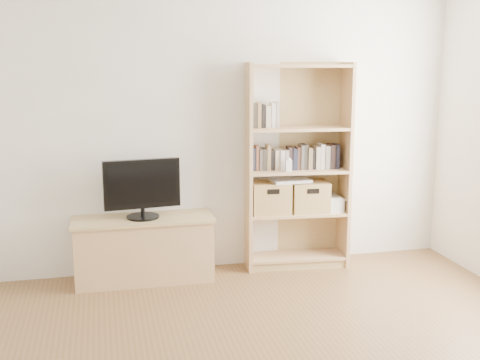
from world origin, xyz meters
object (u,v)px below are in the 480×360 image
object	(u,v)px
bookshelf	(298,167)
basket_left	(270,197)
baby_monitor	(289,166)
tv_stand	(144,250)
laptop	(290,180)
television	(142,189)
basket_right	(309,196)

from	to	relation	value
bookshelf	basket_left	bearing A→B (deg)	-178.81
baby_monitor	tv_stand	bearing A→B (deg)	-171.86
bookshelf	laptop	bearing A→B (deg)	-167.68
television	basket_right	bearing A→B (deg)	-4.66
tv_stand	baby_monitor	xyz separation A→B (m)	(1.31, -0.04, 0.71)
basket_right	laptop	bearing A→B (deg)	-176.46
tv_stand	baby_monitor	world-z (taller)	baby_monitor
laptop	television	bearing A→B (deg)	179.43
basket_right	baby_monitor	bearing A→B (deg)	-155.33
tv_stand	laptop	size ratio (longest dim) A/B	3.37
baby_monitor	basket_left	bearing A→B (deg)	150.81
tv_stand	television	distance (m)	0.56
tv_stand	basket_right	distance (m)	1.59
baby_monitor	bookshelf	bearing A→B (deg)	49.96
bookshelf	basket_right	world-z (taller)	bookshelf
bookshelf	basket_left	size ratio (longest dim) A/B	5.41
tv_stand	basket_left	distance (m)	1.24
basket_left	basket_right	distance (m)	0.37
baby_monitor	laptop	xyz separation A→B (m)	(0.04, 0.09, -0.15)
basket_left	laptop	xyz separation A→B (m)	(0.18, -0.03, 0.16)
basket_left	basket_right	world-z (taller)	basket_left
baby_monitor	basket_left	xyz separation A→B (m)	(-0.14, 0.11, -0.31)
tv_stand	baby_monitor	size ratio (longest dim) A/B	11.33
tv_stand	laptop	distance (m)	1.47
television	baby_monitor	distance (m)	1.32
basket_right	laptop	distance (m)	0.25
baby_monitor	basket_left	world-z (taller)	baby_monitor
tv_stand	television	bearing A→B (deg)	0.00
basket_right	laptop	world-z (taller)	laptop
basket_right	television	bearing A→B (deg)	-173.23
television	basket_right	xyz separation A→B (m)	(1.54, 0.04, -0.16)
tv_stand	basket_right	xyz separation A→B (m)	(1.54, 0.04, 0.40)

